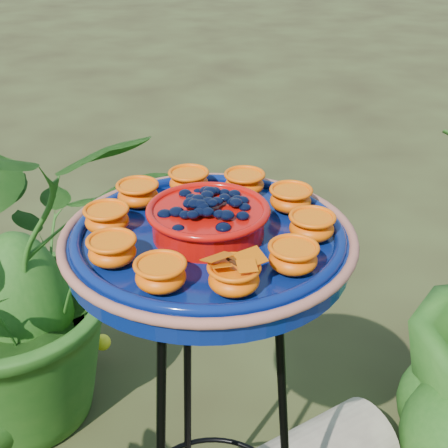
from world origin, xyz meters
The scene contains 3 objects.
tripod_stand centered at (-0.07, 0.03, 0.54)m, with size 0.43×0.43×0.89m.
feeder_dish centered at (-0.07, 0.03, 0.94)m, with size 0.60×0.60×0.11m.
shrub_back_left centered at (-0.64, 0.61, 0.48)m, with size 0.87×0.75×0.97m, color #205115.
Camera 1 is at (-0.02, -0.84, 1.42)m, focal length 50.00 mm.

